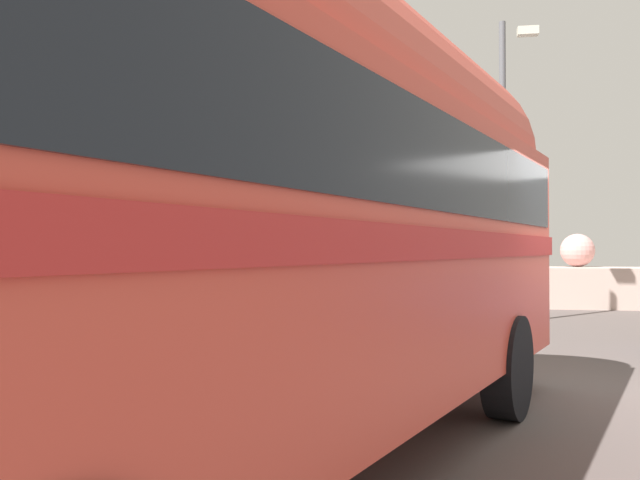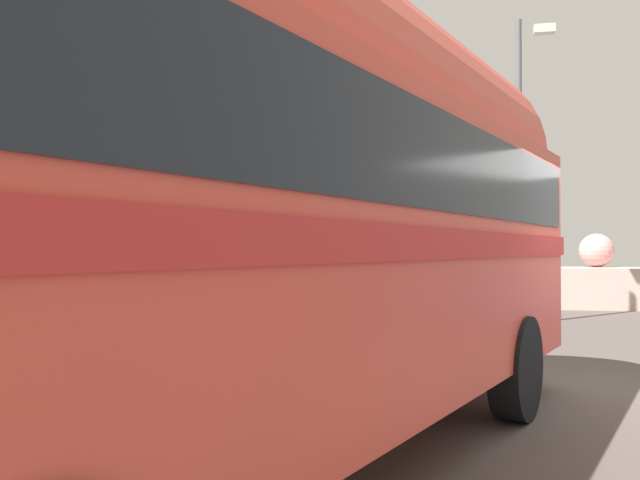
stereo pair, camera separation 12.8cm
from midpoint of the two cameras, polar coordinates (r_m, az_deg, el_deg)
name	(u,v)px [view 1 (the left image)]	position (r m, az deg, el deg)	size (l,w,h in m)	color
ground	(542,397)	(7.84, 17.60, -12.38)	(32.00, 26.00, 0.02)	#4F4643
breakwater	(475,278)	(19.47, 12.65, -3.16)	(31.36, 2.23, 2.44)	#C0A598
vintage_coach	(250,181)	(4.62, -6.67, 4.93)	(5.10, 8.89, 3.70)	black
lamp_post	(506,154)	(15.04, 15.06, 6.97)	(0.87, 0.61, 6.41)	#5B5B60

